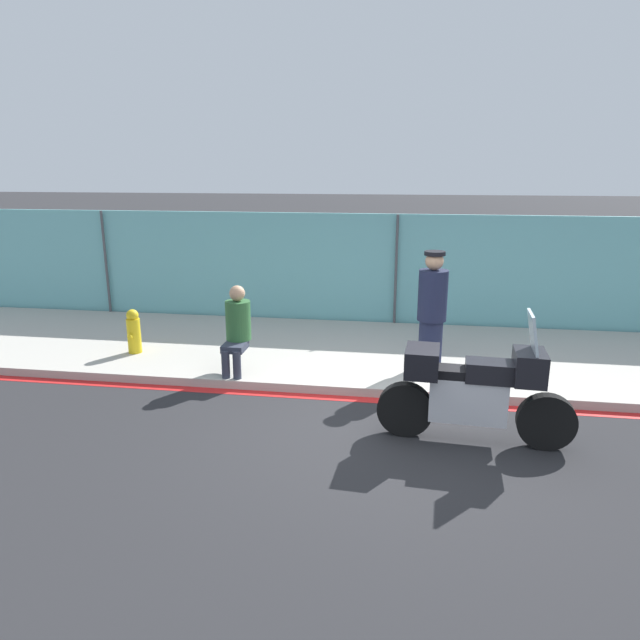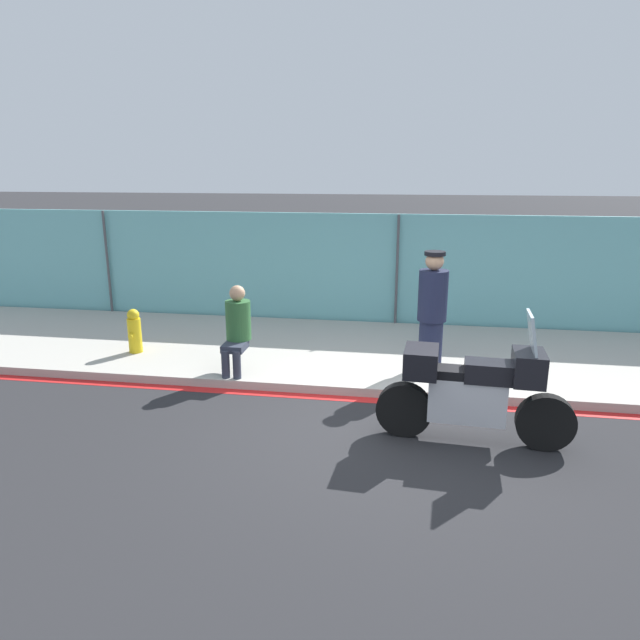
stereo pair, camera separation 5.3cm
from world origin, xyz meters
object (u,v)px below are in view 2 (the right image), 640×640
(officer_standing, at_px, (432,310))
(person_seated_on_curb, at_px, (237,325))
(fire_hydrant, at_px, (134,331))
(motorcycle, at_px, (473,390))

(officer_standing, bearing_deg, person_seated_on_curb, -169.25)
(officer_standing, height_order, fire_hydrant, officer_standing)
(motorcycle, xyz_separation_m, person_seated_on_curb, (-3.11, 1.51, 0.19))
(motorcycle, bearing_deg, fire_hydrant, 161.39)
(person_seated_on_curb, bearing_deg, fire_hydrant, 163.86)
(motorcycle, height_order, person_seated_on_curb, motorcycle)
(motorcycle, xyz_separation_m, officer_standing, (-0.39, 2.02, 0.38))
(officer_standing, bearing_deg, motorcycle, -78.97)
(motorcycle, bearing_deg, person_seated_on_curb, 157.91)
(fire_hydrant, bearing_deg, person_seated_on_curb, -16.14)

